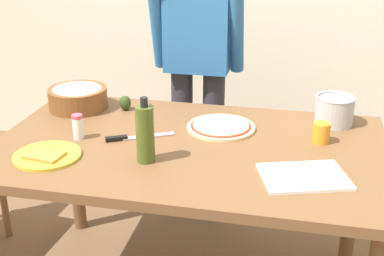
{
  "coord_description": "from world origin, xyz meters",
  "views": [
    {
      "loc": [
        0.42,
        -1.85,
        1.63
      ],
      "look_at": [
        0.0,
        0.05,
        0.81
      ],
      "focal_mm": 47.76,
      "sensor_mm": 36.0,
      "label": 1
    }
  ],
  "objects_px": {
    "popcorn_bowl": "(78,96)",
    "cutting_board_white": "(304,177)",
    "olive_oil_bottle": "(145,134)",
    "cup_orange": "(321,133)",
    "steel_pot": "(335,110)",
    "dining_table": "(189,164)",
    "pizza_raw_on_board": "(221,127)",
    "plate_with_slice": "(47,155)",
    "avocado": "(125,103)",
    "salt_shaker": "(78,127)",
    "chef_knife": "(132,137)",
    "person_cook": "(198,54)"
  },
  "relations": [
    {
      "from": "popcorn_bowl",
      "to": "cutting_board_white",
      "type": "distance_m",
      "value": 1.19
    },
    {
      "from": "olive_oil_bottle",
      "to": "cup_orange",
      "type": "relative_size",
      "value": 3.01
    },
    {
      "from": "steel_pot",
      "to": "cutting_board_white",
      "type": "relative_size",
      "value": 0.58
    },
    {
      "from": "dining_table",
      "to": "pizza_raw_on_board",
      "type": "height_order",
      "value": "pizza_raw_on_board"
    },
    {
      "from": "plate_with_slice",
      "to": "avocado",
      "type": "relative_size",
      "value": 3.71
    },
    {
      "from": "dining_table",
      "to": "salt_shaker",
      "type": "xyz_separation_m",
      "value": [
        -0.47,
        -0.04,
        0.14
      ]
    },
    {
      "from": "chef_knife",
      "to": "olive_oil_bottle",
      "type": "bearing_deg",
      "value": -56.79
    },
    {
      "from": "cup_orange",
      "to": "salt_shaker",
      "type": "bearing_deg",
      "value": -169.88
    },
    {
      "from": "olive_oil_bottle",
      "to": "chef_knife",
      "type": "height_order",
      "value": "olive_oil_bottle"
    },
    {
      "from": "dining_table",
      "to": "steel_pot",
      "type": "relative_size",
      "value": 9.22
    },
    {
      "from": "person_cook",
      "to": "olive_oil_bottle",
      "type": "height_order",
      "value": "person_cook"
    },
    {
      "from": "olive_oil_bottle",
      "to": "cup_orange",
      "type": "bearing_deg",
      "value": 26.06
    },
    {
      "from": "popcorn_bowl",
      "to": "pizza_raw_on_board",
      "type": "bearing_deg",
      "value": -8.47
    },
    {
      "from": "pizza_raw_on_board",
      "to": "avocado",
      "type": "bearing_deg",
      "value": 164.71
    },
    {
      "from": "person_cook",
      "to": "popcorn_bowl",
      "type": "bearing_deg",
      "value": -136.81
    },
    {
      "from": "olive_oil_bottle",
      "to": "avocado",
      "type": "xyz_separation_m",
      "value": [
        -0.26,
        0.51,
        -0.08
      ]
    },
    {
      "from": "olive_oil_bottle",
      "to": "chef_knife",
      "type": "xyz_separation_m",
      "value": [
        -0.12,
        0.18,
        -0.11
      ]
    },
    {
      "from": "plate_with_slice",
      "to": "cutting_board_white",
      "type": "height_order",
      "value": "plate_with_slice"
    },
    {
      "from": "pizza_raw_on_board",
      "to": "salt_shaker",
      "type": "height_order",
      "value": "salt_shaker"
    },
    {
      "from": "pizza_raw_on_board",
      "to": "avocado",
      "type": "distance_m",
      "value": 0.51
    },
    {
      "from": "steel_pot",
      "to": "dining_table",
      "type": "bearing_deg",
      "value": -148.89
    },
    {
      "from": "cutting_board_white",
      "to": "pizza_raw_on_board",
      "type": "bearing_deg",
      "value": 133.22
    },
    {
      "from": "person_cook",
      "to": "olive_oil_bottle",
      "type": "bearing_deg",
      "value": -90.27
    },
    {
      "from": "cup_orange",
      "to": "avocado",
      "type": "distance_m",
      "value": 0.93
    },
    {
      "from": "plate_with_slice",
      "to": "cup_orange",
      "type": "distance_m",
      "value": 1.1
    },
    {
      "from": "person_cook",
      "to": "cup_orange",
      "type": "height_order",
      "value": "person_cook"
    },
    {
      "from": "dining_table",
      "to": "olive_oil_bottle",
      "type": "xyz_separation_m",
      "value": [
        -0.13,
        -0.19,
        0.2
      ]
    },
    {
      "from": "person_cook",
      "to": "popcorn_bowl",
      "type": "height_order",
      "value": "person_cook"
    },
    {
      "from": "chef_knife",
      "to": "popcorn_bowl",
      "type": "bearing_deg",
      "value": 141.21
    },
    {
      "from": "steel_pot",
      "to": "chef_knife",
      "type": "xyz_separation_m",
      "value": [
        -0.83,
        -0.35,
        -0.06
      ]
    },
    {
      "from": "person_cook",
      "to": "pizza_raw_on_board",
      "type": "relative_size",
      "value": 5.39
    },
    {
      "from": "popcorn_bowl",
      "to": "avocado",
      "type": "relative_size",
      "value": 4.0
    },
    {
      "from": "steel_pot",
      "to": "cup_orange",
      "type": "distance_m",
      "value": 0.23
    },
    {
      "from": "popcorn_bowl",
      "to": "chef_knife",
      "type": "relative_size",
      "value": 1.05
    },
    {
      "from": "olive_oil_bottle",
      "to": "salt_shaker",
      "type": "height_order",
      "value": "olive_oil_bottle"
    },
    {
      "from": "cutting_board_white",
      "to": "avocado",
      "type": "distance_m",
      "value": 1.0
    },
    {
      "from": "plate_with_slice",
      "to": "salt_shaker",
      "type": "relative_size",
      "value": 2.45
    },
    {
      "from": "plate_with_slice",
      "to": "popcorn_bowl",
      "type": "xyz_separation_m",
      "value": [
        -0.1,
        0.53,
        0.05
      ]
    },
    {
      "from": "plate_with_slice",
      "to": "steel_pot",
      "type": "bearing_deg",
      "value": 28.42
    },
    {
      "from": "pizza_raw_on_board",
      "to": "plate_with_slice",
      "type": "distance_m",
      "value": 0.75
    },
    {
      "from": "plate_with_slice",
      "to": "cup_orange",
      "type": "bearing_deg",
      "value": 19.79
    },
    {
      "from": "pizza_raw_on_board",
      "to": "steel_pot",
      "type": "distance_m",
      "value": 0.51
    },
    {
      "from": "steel_pot",
      "to": "popcorn_bowl",
      "type": "bearing_deg",
      "value": -177.22
    },
    {
      "from": "dining_table",
      "to": "cutting_board_white",
      "type": "xyz_separation_m",
      "value": [
        0.46,
        -0.2,
        0.1
      ]
    },
    {
      "from": "pizza_raw_on_board",
      "to": "salt_shaker",
      "type": "relative_size",
      "value": 2.84
    },
    {
      "from": "person_cook",
      "to": "cutting_board_white",
      "type": "relative_size",
      "value": 5.4
    },
    {
      "from": "person_cook",
      "to": "salt_shaker",
      "type": "distance_m",
      "value": 0.88
    },
    {
      "from": "olive_oil_bottle",
      "to": "avocado",
      "type": "distance_m",
      "value": 0.57
    },
    {
      "from": "cutting_board_white",
      "to": "avocado",
      "type": "xyz_separation_m",
      "value": [
        -0.85,
        0.52,
        0.03
      ]
    },
    {
      "from": "dining_table",
      "to": "salt_shaker",
      "type": "height_order",
      "value": "salt_shaker"
    }
  ]
}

